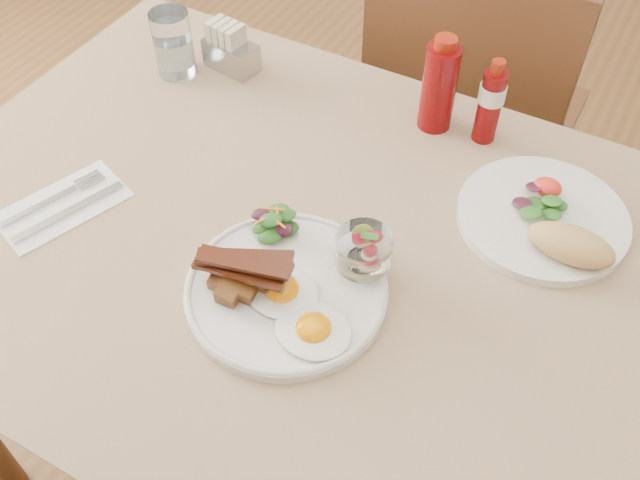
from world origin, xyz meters
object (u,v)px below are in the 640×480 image
at_px(water_glass, 174,47).
at_px(sugar_caddy, 230,50).
at_px(hot_sauce_bottle, 490,102).
at_px(chair_far, 468,118).
at_px(table, 328,287).
at_px(ketchup_bottle, 439,86).
at_px(second_plate, 549,222).
at_px(main_plate, 286,291).
at_px(fruit_cup, 364,250).

bearing_deg(water_glass, sugar_caddy, 36.53).
bearing_deg(hot_sauce_bottle, chair_far, 108.99).
bearing_deg(table, ketchup_bottle, 86.09).
distance_m(second_plate, hot_sauce_bottle, 0.23).
relative_size(main_plate, ketchup_bottle, 1.65).
relative_size(table, main_plate, 4.75).
xyz_separation_m(main_plate, fruit_cup, (0.08, 0.08, 0.05)).
bearing_deg(table, hot_sauce_bottle, 72.42).
bearing_deg(hot_sauce_bottle, ketchup_bottle, -175.20).
height_order(ketchup_bottle, hot_sauce_bottle, ketchup_bottle).
relative_size(main_plate, second_plate, 1.09).
xyz_separation_m(main_plate, sugar_caddy, (-0.36, 0.41, 0.03)).
distance_m(fruit_cup, second_plate, 0.30).
bearing_deg(ketchup_bottle, fruit_cup, -83.40).
distance_m(chair_far, hot_sauce_bottle, 0.45).
bearing_deg(ketchup_bottle, water_glass, -169.54).
distance_m(hot_sauce_bottle, water_glass, 0.57).
relative_size(second_plate, water_glass, 2.12).
xyz_separation_m(hot_sauce_bottle, water_glass, (-0.56, -0.10, -0.02)).
relative_size(table, fruit_cup, 16.65).
relative_size(hot_sauce_bottle, sugar_caddy, 1.45).
relative_size(main_plate, fruit_cup, 3.51).
xyz_separation_m(table, fruit_cup, (0.06, -0.02, 0.15)).
distance_m(table, water_glass, 0.54).
bearing_deg(water_glass, chair_far, 42.39).
distance_m(chair_far, sugar_caddy, 0.58).
bearing_deg(chair_far, second_plate, -60.49).
distance_m(fruit_cup, hot_sauce_bottle, 0.37).
height_order(chair_far, fruit_cup, chair_far).
bearing_deg(chair_far, water_glass, -137.61).
height_order(fruit_cup, ketchup_bottle, ketchup_bottle).
height_order(second_plate, sugar_caddy, sugar_caddy).
height_order(fruit_cup, sugar_caddy, fruit_cup).
relative_size(hot_sauce_bottle, water_glass, 1.26).
xyz_separation_m(fruit_cup, water_glass, (-0.52, 0.27, -0.01)).
distance_m(table, chair_far, 0.68).
distance_m(table, second_plate, 0.35).
distance_m(ketchup_bottle, water_glass, 0.48).
bearing_deg(second_plate, water_glass, 175.34).
bearing_deg(ketchup_bottle, second_plate, -30.98).
bearing_deg(table, chair_far, 90.00).
bearing_deg(second_plate, main_plate, -133.99).
xyz_separation_m(ketchup_bottle, hot_sauce_bottle, (0.09, 0.01, -0.01)).
relative_size(fruit_cup, ketchup_bottle, 0.47).
height_order(hot_sauce_bottle, water_glass, hot_sauce_bottle).
xyz_separation_m(second_plate, hot_sauce_bottle, (-0.16, 0.15, 0.06)).
relative_size(table, second_plate, 5.20).
height_order(hot_sauce_bottle, sugar_caddy, hot_sauce_bottle).
height_order(fruit_cup, water_glass, water_glass).
bearing_deg(main_plate, fruit_cup, 44.46).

